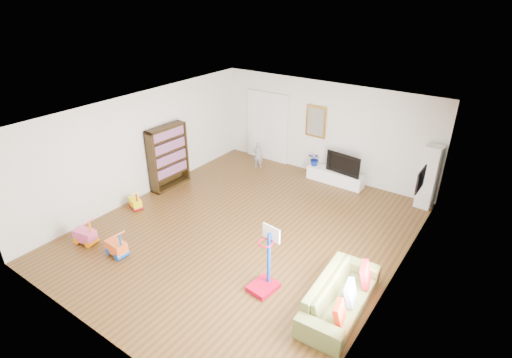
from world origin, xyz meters
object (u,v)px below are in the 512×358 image
Objects in this scene: media_console at (335,177)px; sofa at (340,295)px; bookshelf at (168,157)px; basketball_hoop at (263,261)px.

media_console is 0.79× the size of sofa.
media_console is 4.90m from sofa.
media_console is 0.93× the size of bookshelf.
bookshelf is at bearing 163.61° from basketball_hoop.
bookshelf reaches higher than media_console.
media_console is at bearing 39.09° from bookshelf.
bookshelf is 0.85× the size of sofa.
sofa is (5.78, -1.63, -0.57)m from bookshelf.
bookshelf is at bearing -142.20° from media_console.
basketball_hoop is (-1.35, -0.35, 0.35)m from sofa.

